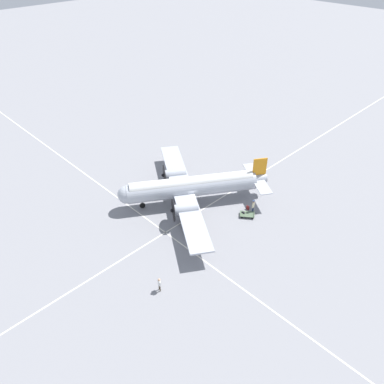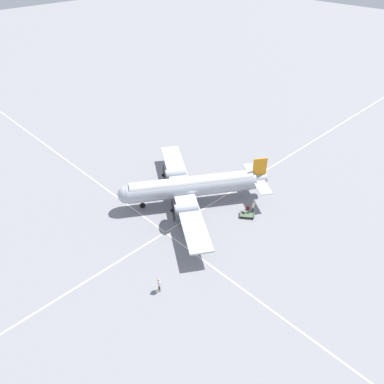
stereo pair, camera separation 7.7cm
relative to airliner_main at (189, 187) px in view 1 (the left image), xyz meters
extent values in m
plane|color=gray|center=(0.20, 0.31, -2.39)|extent=(300.00, 300.00, 0.00)
cube|color=silver|center=(0.20, -5.99, -2.39)|extent=(120.00, 0.16, 0.01)
cube|color=silver|center=(2.26, 0.31, -2.39)|extent=(0.16, 120.00, 0.01)
cylinder|color=#ADB2BC|center=(0.20, 0.31, -0.12)|extent=(10.73, 14.79, 2.33)
cylinder|color=white|center=(0.20, 0.31, 0.52)|extent=(9.72, 13.75, 1.63)
sphere|color=#ADB2BC|center=(-4.19, -6.45, -0.12)|extent=(2.22, 2.22, 2.22)
cylinder|color=#ADB2BC|center=(4.59, 7.06, -0.01)|extent=(2.79, 3.34, 1.28)
cube|color=orange|center=(4.91, 7.56, 1.63)|extent=(1.08, 1.56, 2.68)
cube|color=#ADB2BC|center=(4.80, 7.39, 0.11)|extent=(6.88, 5.23, 0.10)
cube|color=#ADB2BC|center=(-0.44, -0.68, -0.41)|extent=(20.21, 14.36, 0.20)
cylinder|color=#ADB2BC|center=(2.61, -2.99, -0.39)|extent=(2.58, 3.01, 1.28)
cylinder|color=black|center=(1.78, -4.26, -0.39)|extent=(2.28, 1.50, 2.70)
sphere|color=black|center=(1.71, -4.38, -0.39)|extent=(0.45, 0.45, 0.45)
cylinder|color=#ADB2BC|center=(-3.79, 1.16, -0.39)|extent=(2.58, 3.01, 1.28)
cylinder|color=black|center=(-4.62, -0.11, -0.39)|extent=(2.28, 1.50, 2.70)
sphere|color=black|center=(-4.69, -0.22, -0.39)|extent=(0.45, 0.45, 0.45)
cylinder|color=#4C4C51|center=(2.76, -2.76, -1.37)|extent=(0.18, 0.18, 0.93)
cylinder|color=black|center=(2.76, -2.76, -1.84)|extent=(0.85, 1.09, 1.10)
cylinder|color=#4C4C51|center=(-3.64, 1.39, -1.37)|extent=(0.18, 0.18, 0.93)
cylinder|color=black|center=(-3.64, 1.39, -1.84)|extent=(0.85, 1.09, 1.10)
cylinder|color=#4C4C51|center=(-3.23, -4.97, -1.61)|extent=(0.14, 0.14, 0.87)
cylinder|color=black|center=(-3.23, -4.97, -2.04)|extent=(0.53, 0.69, 0.70)
cylinder|color=#473D2D|center=(8.07, -11.83, -2.00)|extent=(0.11, 0.11, 0.78)
cylinder|color=#473D2D|center=(8.29, -11.89, -2.00)|extent=(0.11, 0.11, 0.78)
cube|color=white|center=(8.18, -11.86, -1.32)|extent=(0.41, 0.28, 0.58)
sphere|color=tan|center=(8.18, -11.86, -0.90)|extent=(0.26, 0.26, 0.26)
cylinder|color=white|center=(7.96, -11.80, -1.35)|extent=(0.09, 0.09, 0.55)
cylinder|color=white|center=(8.40, -11.93, -1.35)|extent=(0.09, 0.09, 0.55)
cube|color=navy|center=(8.20, -11.77, -1.25)|extent=(0.05, 0.02, 0.37)
cylinder|color=navy|center=(6.94, 4.17, -1.95)|extent=(0.13, 0.13, 0.88)
cylinder|color=navy|center=(7.02, 3.93, -1.95)|extent=(0.13, 0.13, 0.88)
cube|color=beige|center=(6.98, 4.05, -1.18)|extent=(0.32, 0.46, 0.66)
sphere|color=tan|center=(6.98, 4.05, -0.71)|extent=(0.29, 0.29, 0.29)
cylinder|color=beige|center=(6.90, 4.30, -1.22)|extent=(0.10, 0.10, 0.63)
cylinder|color=beige|center=(7.06, 3.80, -1.22)|extent=(0.10, 0.10, 0.63)
cylinder|color=navy|center=(6.98, 4.05, -0.58)|extent=(0.39, 0.39, 0.07)
cube|color=maroon|center=(6.16, 4.15, -2.15)|extent=(0.38, 0.17, 0.48)
cube|color=#551515|center=(6.16, 4.15, -1.88)|extent=(0.14, 0.12, 0.02)
cube|color=#232328|center=(6.47, 2.88, -2.17)|extent=(0.43, 0.17, 0.45)
cube|color=black|center=(6.47, 2.88, -1.91)|extent=(0.15, 0.12, 0.02)
cube|color=#4C6047|center=(6.93, 3.06, -2.09)|extent=(2.09, 2.00, 0.04)
cube|color=#4C6047|center=(7.59, 3.58, -1.85)|extent=(0.75, 0.94, 0.04)
cylinder|color=#4C6047|center=(7.94, 3.15, -1.96)|extent=(0.04, 0.04, 0.22)
cylinder|color=#4C6047|center=(7.25, 4.01, -1.96)|extent=(0.04, 0.04, 0.22)
cylinder|color=black|center=(6.70, 2.28, -2.25)|extent=(0.26, 0.22, 0.28)
cylinder|color=black|center=(6.12, 3.02, -2.25)|extent=(0.26, 0.22, 0.28)
cylinder|color=black|center=(7.74, 3.10, -2.25)|extent=(0.26, 0.22, 0.28)
cylinder|color=black|center=(7.17, 3.84, -2.25)|extent=(0.26, 0.22, 0.28)
camera|label=1|loc=(27.42, -26.32, 26.40)|focal=35.00mm
camera|label=2|loc=(27.47, -26.26, 26.40)|focal=35.00mm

